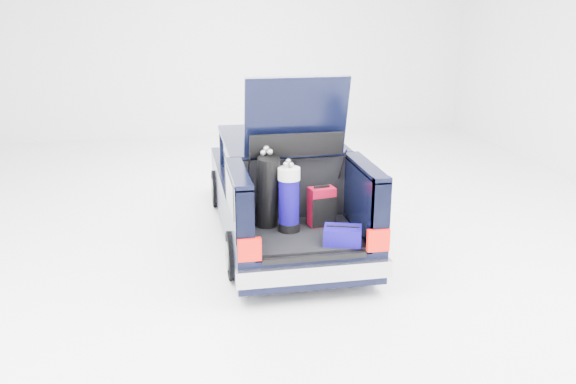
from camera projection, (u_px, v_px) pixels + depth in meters
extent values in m
plane|color=white|center=(282.00, 234.00, 9.05)|extent=(14.00, 14.00, 0.00)
cube|color=black|center=(275.00, 189.00, 9.51)|extent=(1.75, 3.00, 0.70)
cube|color=black|center=(260.00, 169.00, 11.01)|extent=(1.70, 0.30, 0.50)
cube|color=#A3A3AA|center=(259.00, 170.00, 11.16)|extent=(1.72, 0.10, 0.22)
cube|color=black|center=(280.00, 159.00, 8.85)|extent=(1.55, 1.95, 0.54)
cube|color=black|center=(280.00, 139.00, 8.76)|extent=(1.62, 2.05, 0.06)
cube|color=black|center=(303.00, 252.00, 7.54)|extent=(1.75, 1.30, 0.40)
cube|color=black|center=(303.00, 235.00, 7.49)|extent=(1.32, 1.18, 0.05)
cube|color=black|center=(239.00, 208.00, 7.21)|extent=(0.20, 1.30, 0.85)
cube|color=black|center=(365.00, 201.00, 7.48)|extent=(0.20, 1.30, 0.85)
cube|color=black|center=(238.00, 173.00, 7.08)|extent=(0.20, 1.30, 0.06)
cube|color=black|center=(366.00, 167.00, 7.35)|extent=(0.20, 1.30, 0.06)
cube|color=black|center=(293.00, 190.00, 7.93)|extent=(1.36, 0.08, 0.84)
cube|color=#A3A3AA|center=(315.00, 273.00, 6.89)|extent=(1.80, 0.12, 0.20)
cube|color=#BA0F07|center=(249.00, 250.00, 6.68)|extent=(0.26, 0.07, 0.26)
cube|color=#BA0F07|center=(378.00, 240.00, 6.94)|extent=(0.26, 0.07, 0.26)
cube|color=black|center=(315.00, 258.00, 6.87)|extent=(1.20, 0.06, 0.06)
cube|color=black|center=(296.00, 117.00, 7.47)|extent=(1.28, 0.33, 1.03)
cube|color=black|center=(296.00, 105.00, 7.46)|extent=(0.95, 0.17, 0.54)
cylinder|color=black|center=(218.00, 189.00, 10.17)|extent=(0.20, 0.62, 0.62)
cylinder|color=slate|center=(218.00, 189.00, 10.17)|extent=(0.23, 0.36, 0.36)
cylinder|color=black|center=(314.00, 183.00, 10.46)|extent=(0.20, 0.62, 0.62)
cylinder|color=slate|center=(314.00, 183.00, 10.46)|extent=(0.23, 0.36, 0.36)
cylinder|color=black|center=(236.00, 255.00, 7.55)|extent=(0.20, 0.62, 0.62)
cylinder|color=slate|center=(236.00, 255.00, 7.55)|extent=(0.23, 0.36, 0.36)
cylinder|color=black|center=(363.00, 246.00, 7.84)|extent=(0.20, 0.62, 0.62)
cylinder|color=slate|center=(363.00, 246.00, 7.84)|extent=(0.23, 0.36, 0.36)
cube|color=maroon|center=(322.00, 206.00, 7.67)|extent=(0.35, 0.25, 0.50)
cube|color=black|center=(322.00, 187.00, 7.59)|extent=(0.20, 0.08, 0.03)
cube|color=black|center=(323.00, 213.00, 7.60)|extent=(0.32, 0.08, 0.38)
cylinder|color=black|center=(267.00, 192.00, 7.55)|extent=(0.37, 0.45, 0.94)
cube|color=white|center=(266.00, 187.00, 7.65)|extent=(0.11, 0.05, 0.33)
sphere|color=#99999E|center=(263.00, 153.00, 7.41)|extent=(0.08, 0.08, 0.08)
sphere|color=#99999E|center=(270.00, 152.00, 7.37)|extent=(0.08, 0.08, 0.08)
cylinder|color=black|center=(289.00, 226.00, 7.55)|extent=(0.30, 0.30, 0.10)
cylinder|color=#0E0467|center=(289.00, 201.00, 7.44)|extent=(0.28, 0.28, 0.58)
cylinder|color=white|center=(289.00, 174.00, 7.34)|extent=(0.30, 0.30, 0.15)
sphere|color=#99999E|center=(291.00, 165.00, 7.33)|extent=(0.07, 0.07, 0.07)
sphere|color=#99999E|center=(288.00, 161.00, 7.33)|extent=(0.07, 0.07, 0.07)
cube|color=#0E0467|center=(343.00, 235.00, 7.12)|extent=(0.50, 0.40, 0.21)
cylinder|color=black|center=(343.00, 226.00, 7.09)|extent=(0.37, 0.14, 0.02)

